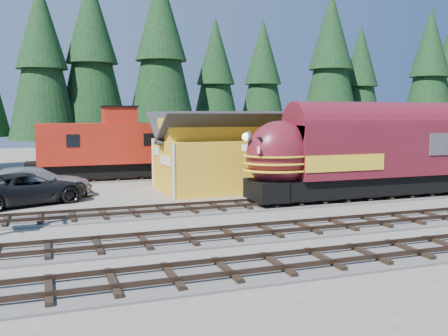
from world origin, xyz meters
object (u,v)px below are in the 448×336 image
object	(u,v)px
depot	(248,145)
caboose	(107,146)
pickup_truck_b	(35,183)
locomotive	(365,157)
pickup_truck_a	(28,188)

from	to	relation	value
depot	caboose	bearing A→B (deg)	138.93
pickup_truck_b	depot	bearing A→B (deg)	-106.65
locomotive	pickup_truck_b	world-z (taller)	locomotive
locomotive	pickup_truck_b	xyz separation A→B (m)	(-18.67, 6.56, -1.58)
depot	pickup_truck_a	distance (m)	14.36
caboose	pickup_truck_b	size ratio (longest dim) A/B	1.49
depot	locomotive	distance (m)	8.15
locomotive	pickup_truck_a	size ratio (longest dim) A/B	2.49
depot	caboose	distance (m)	11.42
pickup_truck_a	pickup_truck_b	distance (m)	1.61
locomotive	caboose	bearing A→B (deg)	133.96
depot	caboose	xyz separation A→B (m)	(-8.61, 7.50, -0.34)
pickup_truck_a	pickup_truck_b	world-z (taller)	pickup_truck_b
locomotive	caboose	xyz separation A→B (m)	(-13.50, 14.00, 0.05)
caboose	pickup_truck_a	size ratio (longest dim) A/B	1.57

